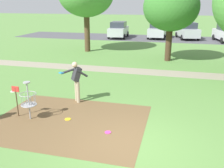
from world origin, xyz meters
TOP-DOWN VIEW (x-y plane):
  - ground_plane at (0.00, 0.00)m, footprint 160.00×160.00m
  - dirt_tee_pad at (-2.28, 1.01)m, footprint 5.25×4.07m
  - disc_golf_basket at (-3.79, 0.86)m, footprint 0.98×0.58m
  - player_foreground_watching at (-2.73, 2.82)m, footprint 1.11×0.63m
  - frisbee_far_left at (-6.09, 3.22)m, footprint 0.25×0.25m
  - frisbee_scattered_a at (-0.78, 0.57)m, footprint 0.21×0.21m
  - frisbee_scattered_b at (-2.41, 1.14)m, footprint 0.22×0.22m
  - tree_mid_right at (0.57, 11.76)m, footprint 3.75×3.75m
  - parking_lot_strip at (0.00, 23.31)m, footprint 36.00×6.00m
  - parked_car_leftmost at (-5.61, 22.87)m, footprint 2.13×4.28m
  - parked_car_center_left at (-1.14, 23.64)m, footprint 2.09×4.26m
  - parked_car_center_right at (2.18, 23.89)m, footprint 2.72×4.50m
  - gravel_path at (0.00, 8.30)m, footprint 40.00×1.40m

SIDE VIEW (x-z plane):
  - ground_plane at x=0.00m, z-range 0.00..0.00m
  - gravel_path at x=0.00m, z-range 0.00..0.00m
  - parking_lot_strip at x=0.00m, z-range 0.00..0.01m
  - dirt_tee_pad at x=-2.28m, z-range 0.00..0.01m
  - frisbee_far_left at x=-6.09m, z-range 0.00..0.02m
  - frisbee_scattered_a at x=-0.78m, z-range 0.00..0.02m
  - frisbee_scattered_b at x=-2.41m, z-range 0.00..0.02m
  - disc_golf_basket at x=-3.79m, z-range 0.06..1.45m
  - parked_car_leftmost at x=-5.61m, z-range 0.00..1.84m
  - parked_car_center_left at x=-1.14m, z-range 0.00..1.84m
  - parked_car_center_right at x=2.18m, z-range 0.00..1.84m
  - player_foreground_watching at x=-2.73m, z-range 0.13..1.84m
  - tree_mid_right at x=0.57m, z-range 1.01..6.27m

